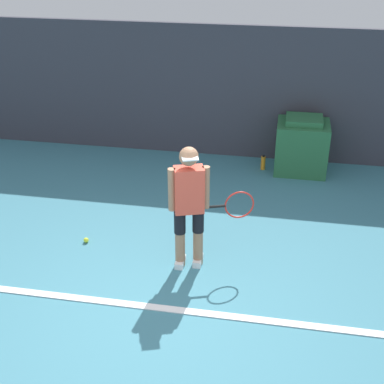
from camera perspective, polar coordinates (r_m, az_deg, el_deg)
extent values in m
plane|color=teal|center=(5.93, -3.47, -12.98)|extent=(24.00, 24.00, 0.00)
cube|color=#383842|center=(9.29, 2.76, 10.58)|extent=(24.00, 0.10, 2.27)
cube|color=white|center=(6.01, -3.23, -12.28)|extent=(21.60, 0.10, 0.01)
cylinder|color=#A37556|center=(6.53, -1.27, -6.07)|extent=(0.12, 0.12, 0.47)
cylinder|color=black|center=(6.33, -1.31, -3.23)|extent=(0.14, 0.14, 0.29)
cube|color=white|center=(6.64, -1.26, -7.46)|extent=(0.10, 0.24, 0.08)
cylinder|color=#A37556|center=(6.56, 0.64, -5.92)|extent=(0.12, 0.12, 0.47)
cylinder|color=black|center=(6.36, 0.66, -3.08)|extent=(0.14, 0.14, 0.29)
cube|color=white|center=(6.67, 0.64, -7.31)|extent=(0.10, 0.24, 0.08)
cube|color=#E54C38|center=(6.14, -0.33, 0.23)|extent=(0.39, 0.30, 0.56)
sphere|color=#A37556|center=(5.95, -0.34, 3.81)|extent=(0.22, 0.22, 0.22)
cube|color=white|center=(5.86, -0.21, 3.60)|extent=(0.21, 0.17, 0.02)
cylinder|color=#A37556|center=(6.11, -2.16, 0.25)|extent=(0.09, 0.09, 0.53)
cylinder|color=#A37556|center=(6.16, 1.48, 0.49)|extent=(0.09, 0.09, 0.53)
cylinder|color=black|center=(6.30, 2.52, -1.57)|extent=(0.24, 0.11, 0.03)
torus|color=red|center=(6.35, 5.08, -1.38)|extent=(0.35, 0.13, 0.36)
sphere|color=#D1E533|center=(7.20, -11.23, -5.05)|extent=(0.07, 0.07, 0.07)
cube|color=#28663D|center=(9.04, 11.60, 4.71)|extent=(0.84, 0.72, 0.84)
cube|color=#28663D|center=(8.87, 11.88, 7.51)|extent=(0.59, 0.50, 0.10)
cylinder|color=orange|center=(9.10, 7.59, 3.09)|extent=(0.08, 0.08, 0.23)
cylinder|color=black|center=(9.05, 7.64, 3.82)|extent=(0.04, 0.04, 0.02)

